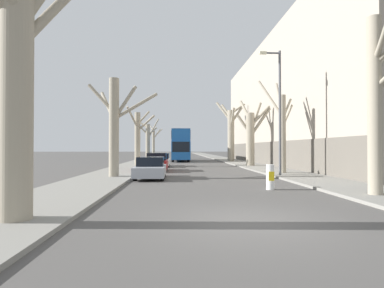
{
  "coord_description": "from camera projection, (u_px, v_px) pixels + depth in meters",
  "views": [
    {
      "loc": [
        -1.79,
        -7.42,
        1.85
      ],
      "look_at": [
        0.26,
        30.43,
        2.37
      ],
      "focal_mm": 28.0,
      "sensor_mm": 36.0,
      "label": 1
    }
  ],
  "objects": [
    {
      "name": "building_facade_right",
      "position": [
        306.0,
        104.0,
        33.6
      ],
      "size": [
        10.08,
        38.29,
        13.75
      ],
      "color": "#9E9384",
      "rests_on": "ground"
    },
    {
      "name": "street_tree_left_3",
      "position": [
        148.0,
        140.0,
        42.41
      ],
      "size": [
        3.5,
        2.08,
        6.18
      ],
      "color": "gray",
      "rests_on": "ground"
    },
    {
      "name": "parked_car_1",
      "position": [
        157.0,
        162.0,
        24.17
      ],
      "size": [
        1.7,
        4.01,
        1.46
      ],
      "color": "maroon",
      "rests_on": "ground"
    },
    {
      "name": "street_tree_right_3",
      "position": [
        231.0,
        131.0,
        40.16
      ],
      "size": [
        3.79,
        3.41,
        8.29
      ],
      "color": "gray",
      "rests_on": "ground"
    },
    {
      "name": "street_tree_left_4",
      "position": [
        154.0,
        142.0,
        53.23
      ],
      "size": [
        2.18,
        2.96,
        5.91
      ],
      "color": "gray",
      "rests_on": "ground"
    },
    {
      "name": "sidewalk_right",
      "position": [
        217.0,
        157.0,
        57.74
      ],
      "size": [
        3.5,
        120.0,
        0.12
      ],
      "primitive_type": "cube",
      "color": "gray",
      "rests_on": "ground"
    },
    {
      "name": "street_tree_left_2",
      "position": [
        138.0,
        137.0,
        30.49
      ],
      "size": [
        2.78,
        3.34,
        5.95
      ],
      "color": "gray",
      "rests_on": "ground"
    },
    {
      "name": "street_tree_right_1",
      "position": [
        282.0,
        129.0,
        21.17
      ],
      "size": [
        2.55,
        2.01,
        6.97
      ],
      "color": "gray",
      "rests_on": "ground"
    },
    {
      "name": "street_tree_right_2",
      "position": [
        251.0,
        134.0,
        30.07
      ],
      "size": [
        3.37,
        3.11,
        6.99
      ],
      "color": "gray",
      "rests_on": "ground"
    },
    {
      "name": "sidewalk_left",
      "position": [
        153.0,
        157.0,
        57.07
      ],
      "size": [
        3.5,
        120.0,
        0.12
      ],
      "primitive_type": "cube",
      "color": "gray",
      "rests_on": "ground"
    },
    {
      "name": "double_decker_bus",
      "position": [
        180.0,
        144.0,
        42.89
      ],
      "size": [
        2.49,
        10.16,
        4.37
      ],
      "color": "#19519E",
      "rests_on": "ground"
    },
    {
      "name": "lamp_post",
      "position": [
        278.0,
        107.0,
        19.25
      ],
      "size": [
        1.4,
        0.2,
        8.14
      ],
      "color": "#4C4F54",
      "rests_on": "ground"
    },
    {
      "name": "parked_car_2",
      "position": [
        161.0,
        160.0,
        30.1
      ],
      "size": [
        1.84,
        4.43,
        1.34
      ],
      "color": "silver",
      "rests_on": "ground"
    },
    {
      "name": "street_tree_left_1",
      "position": [
        115.0,
        123.0,
        18.51
      ],
      "size": [
        4.28,
        2.37,
        6.16
      ],
      "color": "gray",
      "rests_on": "ground"
    },
    {
      "name": "traffic_bollard",
      "position": [
        270.0,
        177.0,
        13.32
      ],
      "size": [
        0.35,
        0.37,
        1.12
      ],
      "color": "white",
      "rests_on": "ground"
    },
    {
      "name": "ground_plane",
      "position": [
        247.0,
        222.0,
        7.48
      ],
      "size": [
        300.0,
        300.0,
        0.0
      ],
      "primitive_type": "plane",
      "color": "#4C4947"
    },
    {
      "name": "parked_car_0",
      "position": [
        151.0,
        168.0,
        18.25
      ],
      "size": [
        1.77,
        4.03,
        1.31
      ],
      "color": "#9EA3AD",
      "rests_on": "ground"
    },
    {
      "name": "street_tree_left_0",
      "position": [
        17.0,
        75.0,
        7.22
      ],
      "size": [
        3.22,
        3.68,
        7.53
      ],
      "color": "gray",
      "rests_on": "ground"
    },
    {
      "name": "street_tree_right_0",
      "position": [
        379.0,
        95.0,
        11.11
      ],
      "size": [
        2.52,
        3.62,
        7.29
      ],
      "color": "gray",
      "rests_on": "ground"
    }
  ]
}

